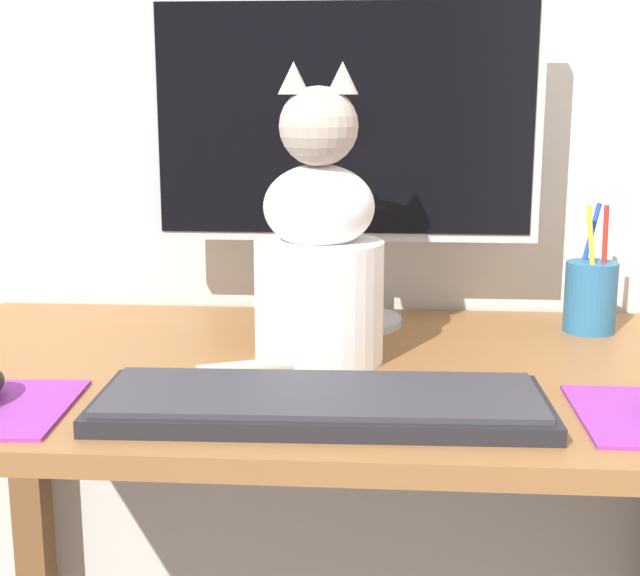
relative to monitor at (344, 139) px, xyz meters
name	(u,v)px	position (x,y,z in m)	size (l,w,h in m)	color
desk	(340,461)	(0.01, -0.20, -0.39)	(1.11, 0.60, 0.75)	brown
monitor	(344,139)	(0.00, 0.00, 0.00)	(0.54, 0.17, 0.46)	#B2B2B7
keyboard	(321,403)	(0.00, -0.37, -0.25)	(0.47, 0.18, 0.02)	black
cat	(318,254)	(-0.02, -0.18, -0.13)	(0.22, 0.20, 0.36)	white
pen_cup	(591,295)	(0.35, -0.02, -0.21)	(0.07, 0.07, 0.18)	#286089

